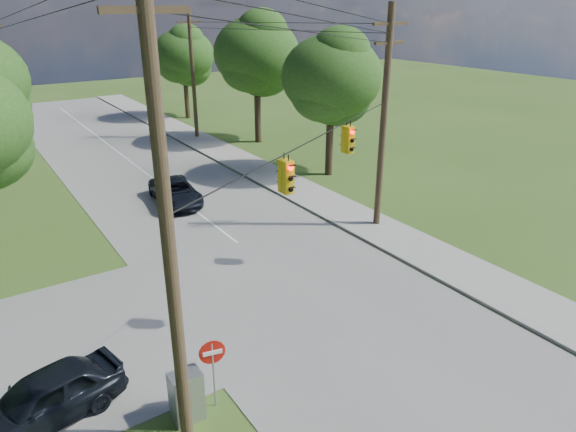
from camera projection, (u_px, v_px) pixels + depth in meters
ground at (336, 379)px, 15.35m from camera, size 140.00×140.00×0.00m
main_road at (297, 288)px, 20.21m from camera, size 10.00×100.00×0.03m
sidewalk_east at (417, 247)px, 23.60m from camera, size 2.60×100.00×0.12m
pole_sw at (166, 215)px, 10.93m from camera, size 2.00×0.32×12.00m
pole_ne at (384, 118)px, 23.95m from camera, size 2.00×0.32×10.50m
pole_north_e at (193, 75)px, 41.05m from camera, size 2.00×0.32×10.00m
power_lines at (201, 36)px, 21.51m from camera, size 13.93×29.62×4.93m
traffic_signals at (321, 155)px, 17.96m from camera, size 4.91×3.27×1.05m
tree_e_near at (332, 77)px, 31.39m from camera, size 6.20×6.20×8.81m
tree_e_mid at (256, 53)px, 39.11m from camera, size 6.60×6.60×9.64m
tree_e_far at (183, 55)px, 48.23m from camera, size 5.80×5.80×8.32m
car_cross_dark at (43, 399)px, 13.53m from camera, size 4.52×2.63×1.44m
car_main_north at (175, 192)px, 28.61m from camera, size 2.79×5.01×1.32m
control_cabinet at (187, 396)px, 13.64m from camera, size 0.82×0.59×1.48m
do_not_enter_sign at (213, 359)px, 13.72m from camera, size 0.72×0.19×2.19m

